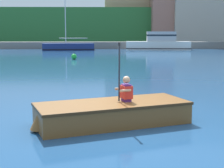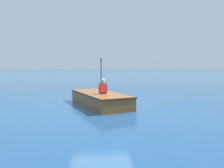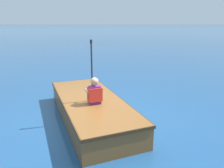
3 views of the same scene
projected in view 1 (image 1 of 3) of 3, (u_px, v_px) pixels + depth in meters
name	position (u px, v px, depth m)	size (l,w,h in m)	color
ground_plane	(120.00, 123.00, 8.00)	(300.00, 300.00, 0.00)	navy
shoreline_ridge	(105.00, 27.00, 67.12)	(120.00, 20.00, 6.34)	#2D6B33
waterfront_warehouse_left	(135.00, 8.00, 62.72)	(11.44, 6.97, 13.24)	tan
waterfront_office_block_center	(175.00, 15.00, 59.49)	(9.32, 8.12, 10.39)	#9E6B5B
marina_dock	(106.00, 45.00, 46.32)	(57.09, 2.40, 0.90)	slate
moored_boat_dock_west_end	(68.00, 47.00, 41.29)	(6.29, 2.74, 5.94)	navy
moored_boat_dock_center_far	(159.00, 43.00, 42.90)	(8.10, 2.99, 2.26)	white
rowboat_foreground	(110.00, 112.00, 7.86)	(3.73, 2.45, 0.51)	brown
person_paddler	(126.00, 90.00, 7.93)	(0.42, 0.42, 1.37)	#592672
channel_buoy	(74.00, 57.00, 27.29)	(0.44, 0.44, 0.72)	green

